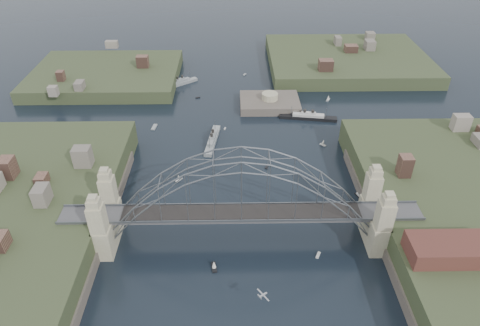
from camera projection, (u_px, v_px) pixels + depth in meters
name	position (u px, v px, depth m)	size (l,w,h in m)	color
ground	(241.00, 239.00, 105.08)	(500.00, 500.00, 0.00)	black
bridge	(241.00, 199.00, 98.09)	(84.00, 13.80, 24.60)	#4C4C4F
shore_west	(2.00, 236.00, 103.16)	(50.50, 90.00, 12.00)	#344023
shore_east	(477.00, 230.00, 104.77)	(50.50, 90.00, 12.00)	#344023
headland_nw	(107.00, 79.00, 182.25)	(60.00, 45.00, 9.00)	#344023
headland_ne	(347.00, 64.00, 195.93)	(70.00, 55.00, 9.50)	#344023
fort_island	(269.00, 107.00, 163.08)	(22.00, 16.00, 9.40)	#534A41
wharf_shed	(457.00, 249.00, 88.50)	(20.00, 8.00, 4.00)	#592D26
naval_cruiser_near	(212.00, 140.00, 141.36)	(4.84, 18.32, 5.45)	#939A9B
naval_cruiser_far	(180.00, 83.00, 178.56)	(13.68, 11.21, 5.27)	#939A9B
ocean_liner	(308.00, 117.00, 154.39)	(20.45, 5.86, 4.97)	black
aeroplane	(262.00, 295.00, 83.19)	(2.28, 3.10, 0.52)	#ACADB3
small_boat_a	(179.00, 178.00, 124.09)	(2.03, 2.38, 2.38)	silver
small_boat_b	(267.00, 167.00, 129.86)	(1.29, 2.06, 0.45)	silver
small_boat_c	(214.00, 265.00, 97.05)	(1.43, 3.17, 2.38)	silver
small_boat_d	(323.00, 143.00, 139.63)	(1.99, 1.94, 2.38)	silver
small_boat_e	(154.00, 127.00, 149.65)	(1.79, 4.07, 0.45)	silver
small_boat_f	(225.00, 129.00, 148.77)	(0.83, 1.44, 0.45)	silver
small_boat_h	(198.00, 98.00, 168.70)	(1.89, 1.08, 0.45)	silver
small_boat_i	(358.00, 195.00, 118.47)	(1.66, 2.59, 1.43)	silver
small_boat_k	(245.00, 75.00, 187.38)	(1.59, 2.26, 0.45)	silver
small_boat_l	(128.00, 158.00, 133.64)	(2.17, 2.40, 0.45)	silver
small_boat_m	(318.00, 255.00, 100.42)	(1.46, 2.09, 0.45)	silver
small_boat_n	(328.00, 98.00, 166.74)	(2.05, 2.81, 2.38)	silver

